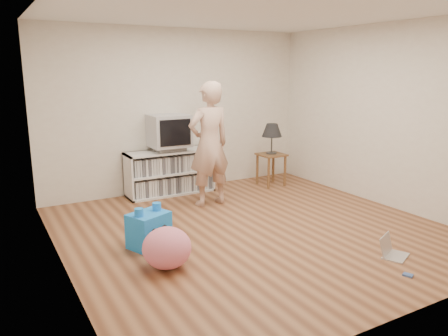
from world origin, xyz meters
The scene contains 13 objects.
ground centered at (0.00, 0.00, 0.00)m, with size 4.50×4.50×0.00m, color brown.
walls centered at (0.00, 0.00, 1.30)m, with size 4.52×4.52×2.60m.
ceiling centered at (0.00, 0.00, 2.60)m, with size 4.50×4.50×0.01m, color white.
media_unit centered at (-0.26, 2.04, 0.35)m, with size 1.40×0.45×0.70m.
dvd_deck centered at (-0.26, 2.02, 0.73)m, with size 0.45×0.35×0.07m, color gray.
crt_tv centered at (-0.26, 2.02, 1.02)m, with size 0.60×0.53×0.50m.
side_table centered at (1.45, 1.65, 0.42)m, with size 0.42×0.42×0.55m.
table_lamp centered at (1.45, 1.65, 0.94)m, with size 0.34×0.34×0.52m.
person centered at (0.02, 1.20, 0.90)m, with size 0.66×0.43×1.80m, color #D3A790.
laptop centered at (0.85, -1.39, 0.06)m, with size 0.39×0.36×0.22m.
playing_cards centered at (0.61, -1.80, 0.01)m, with size 0.07×0.09×0.02m, color #3E5FA6.
plush_blue centered at (-1.32, 0.12, 0.21)m, with size 0.51×0.46×0.48m.
plush_pink centered at (-1.34, -0.47, 0.21)m, with size 0.49×0.49×0.42m, color pink.
Camera 1 is at (-2.86, -4.30, 1.95)m, focal length 35.00 mm.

